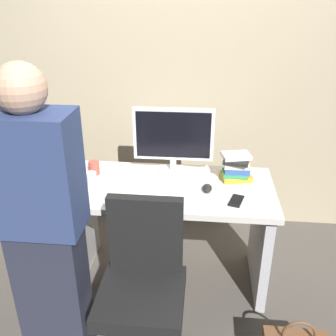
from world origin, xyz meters
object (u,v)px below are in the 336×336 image
object	(u,v)px
monitor	(173,137)
cup_by_monitor	(94,168)
mouse	(207,188)
book_stack	(236,167)
cell_phone	(236,201)
keyboard	(157,188)
cup_near_keyboard	(91,179)
office_chair	(143,294)
person_at_desk	(44,230)
desk	(169,216)

from	to	relation	value
monitor	cup_by_monitor	world-z (taller)	monitor
mouse	book_stack	distance (m)	0.26
cup_by_monitor	cell_phone	bearing A→B (deg)	-16.48
cup_by_monitor	keyboard	bearing A→B (deg)	-21.75
book_stack	cell_phone	distance (m)	0.31
cup_near_keyboard	cup_by_monitor	xyz separation A→B (m)	(-0.03, 0.18, -0.00)
keyboard	book_stack	size ratio (longest dim) A/B	1.95
office_chair	book_stack	distance (m)	1.02
person_at_desk	mouse	bearing A→B (deg)	40.03
desk	cell_phone	world-z (taller)	cell_phone
monitor	cup_near_keyboard	size ratio (longest dim) A/B	5.59
keyboard	cup_near_keyboard	world-z (taller)	cup_near_keyboard
cup_near_keyboard	book_stack	distance (m)	0.95
office_chair	cup_by_monitor	distance (m)	0.97
person_at_desk	monitor	bearing A→B (deg)	58.99
person_at_desk	cup_by_monitor	size ratio (longest dim) A/B	17.62
office_chair	keyboard	bearing A→B (deg)	89.44
person_at_desk	cup_near_keyboard	distance (m)	0.65
cup_near_keyboard	book_stack	size ratio (longest dim) A/B	0.44
cell_phone	cup_by_monitor	bearing A→B (deg)	-179.61
person_at_desk	mouse	distance (m)	1.03
office_chair	mouse	distance (m)	0.77
office_chair	monitor	xyz separation A→B (m)	(0.08, 0.87, 0.57)
mouse	cup_near_keyboard	bearing A→B (deg)	-178.88
desk	cup_near_keyboard	size ratio (longest dim) A/B	14.08
mouse	cell_phone	bearing A→B (deg)	-34.20
desk	mouse	size ratio (longest dim) A/B	13.60
keyboard	book_stack	world-z (taller)	book_stack
monitor	desk	bearing A→B (deg)	-92.74
monitor	cup_by_monitor	xyz separation A→B (m)	(-0.54, -0.09, -0.21)
office_chair	monitor	world-z (taller)	monitor
desk	cup_near_keyboard	distance (m)	0.57
desk	office_chair	xyz separation A→B (m)	(-0.07, -0.65, -0.08)
office_chair	monitor	size ratio (longest dim) A/B	1.74
office_chair	keyboard	xyz separation A→B (m)	(0.01, 0.59, 0.32)
cup_near_keyboard	cell_phone	bearing A→B (deg)	-6.50
cup_by_monitor	cell_phone	world-z (taller)	cup_by_monitor
office_chair	cup_near_keyboard	distance (m)	0.81
desk	cup_near_keyboard	bearing A→B (deg)	-173.61
keyboard	cup_near_keyboard	size ratio (longest dim) A/B	4.45
office_chair	cup_near_keyboard	world-z (taller)	office_chair
mouse	cup_near_keyboard	size ratio (longest dim) A/B	1.04
desk	office_chair	bearing A→B (deg)	-96.34
cup_near_keyboard	monitor	bearing A→B (deg)	27.97
book_stack	cup_near_keyboard	bearing A→B (deg)	-168.52
desk	cell_phone	size ratio (longest dim) A/B	9.45
office_chair	mouse	xyz separation A→B (m)	(0.32, 0.61, 0.33)
cup_by_monitor	cell_phone	size ratio (longest dim) A/B	0.65
office_chair	cup_by_monitor	xyz separation A→B (m)	(-0.45, 0.77, 0.36)
cup_near_keyboard	person_at_desk	bearing A→B (deg)	-94.08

